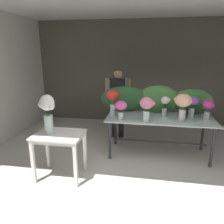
% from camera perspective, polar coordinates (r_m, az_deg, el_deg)
% --- Properties ---
extents(ground_plane, '(8.74, 8.74, 0.00)m').
position_cam_1_polar(ground_plane, '(4.54, 6.24, -10.18)').
color(ground_plane, beige).
extents(wall_back, '(6.00, 0.12, 2.84)m').
position_cam_1_polar(wall_back, '(6.09, 7.83, 10.41)').
color(wall_back, '#5B564C').
rests_on(wall_back, ground).
extents(display_table_glass, '(2.02, 0.90, 0.79)m').
position_cam_1_polar(display_table_glass, '(4.19, 12.66, -2.83)').
color(display_table_glass, silver).
rests_on(display_table_glass, ground).
extents(side_table_white, '(0.76, 0.57, 0.75)m').
position_cam_1_polar(side_table_white, '(3.48, -14.10, -7.29)').
color(side_table_white, silver).
rests_on(side_table_white, ground).
extents(florist, '(0.59, 0.24, 1.61)m').
position_cam_1_polar(florist, '(4.87, 1.58, 4.13)').
color(florist, '#232328').
rests_on(florist, ground).
extents(foliage_backdrop, '(2.27, 0.30, 0.56)m').
position_cam_1_polar(foliage_backdrop, '(4.41, 11.48, 3.28)').
color(foliage_backdrop, '#28562D').
rests_on(foliage_backdrop, display_table_glass).
extents(vase_ivory_stock, '(0.18, 0.16, 0.39)m').
position_cam_1_polar(vase_ivory_stock, '(4.17, 14.15, 2.06)').
color(vase_ivory_stock, silver).
rests_on(vase_ivory_stock, display_table_glass).
extents(vase_magenta_lilies, '(0.22, 0.19, 0.38)m').
position_cam_1_polar(vase_magenta_lilies, '(4.26, 24.47, 1.14)').
color(vase_magenta_lilies, silver).
rests_on(vase_magenta_lilies, display_table_glass).
extents(vase_violet_peonies, '(0.22, 0.22, 0.42)m').
position_cam_1_polar(vase_violet_peonies, '(4.20, 20.85, 1.96)').
color(vase_violet_peonies, silver).
rests_on(vase_violet_peonies, display_table_glass).
extents(vase_rosy_tulips, '(0.27, 0.24, 0.45)m').
position_cam_1_polar(vase_rosy_tulips, '(3.78, 9.36, 1.63)').
color(vase_rosy_tulips, silver).
rests_on(vase_rosy_tulips, display_table_glass).
extents(vase_scarlet_dahlias, '(0.26, 0.24, 0.51)m').
position_cam_1_polar(vase_scarlet_dahlias, '(4.05, 0.18, 3.57)').
color(vase_scarlet_dahlias, silver).
rests_on(vase_scarlet_dahlias, display_table_glass).
extents(vase_peach_roses, '(0.31, 0.29, 0.50)m').
position_cam_1_polar(vase_peach_roses, '(3.93, 18.61, 2.25)').
color(vase_peach_roses, silver).
rests_on(vase_peach_roses, display_table_glass).
extents(vase_fuchsia_ranunculus, '(0.23, 0.23, 0.36)m').
position_cam_1_polar(vase_fuchsia_ranunculus, '(3.83, 2.36, 1.24)').
color(vase_fuchsia_ranunculus, silver).
rests_on(vase_fuchsia_ranunculus, display_table_glass).
extents(vase_white_roses_tall, '(0.26, 0.22, 0.62)m').
position_cam_1_polar(vase_white_roses_tall, '(3.38, -17.03, 0.36)').
color(vase_white_roses_tall, silver).
rests_on(vase_white_roses_tall, side_table_white).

